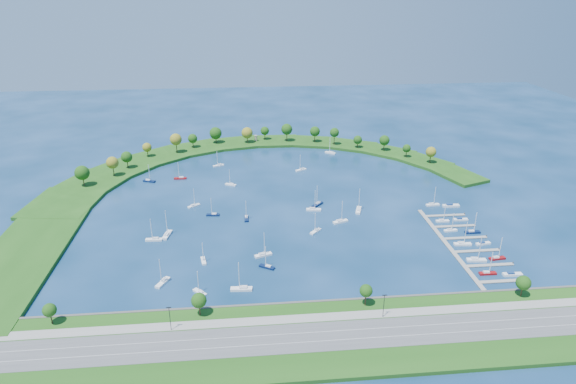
{
  "coord_description": "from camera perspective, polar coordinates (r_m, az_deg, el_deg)",
  "views": [
    {
      "loc": [
        -21.23,
        -266.45,
        120.1
      ],
      "look_at": [
        5.0,
        5.0,
        4.0
      ],
      "focal_mm": 30.82,
      "sensor_mm": 36.0,
      "label": 1
    }
  ],
  "objects": [
    {
      "name": "moored_boat_20",
      "position": [
        341.63,
        1.51,
        2.63
      ],
      "size": [
        8.05,
        5.68,
        11.66
      ],
      "rotation": [
        0.0,
        0.0,
        3.63
      ],
      "color": "white",
      "rests_on": "ground"
    },
    {
      "name": "docked_boat_6",
      "position": [
        272.42,
        18.25,
        -4.16
      ],
      "size": [
        7.21,
        2.63,
        10.37
      ],
      "rotation": [
        0.0,
        0.0,
        0.09
      ],
      "color": "white",
      "rests_on": "ground"
    },
    {
      "name": "dock_system",
      "position": [
        260.57,
        19.44,
        -5.74
      ],
      "size": [
        24.28,
        82.0,
        1.6
      ],
      "color": "gray",
      "rests_on": "ground"
    },
    {
      "name": "moored_boat_21",
      "position": [
        213.86,
        -10.14,
        -11.24
      ],
      "size": [
        6.32,
        6.54,
        10.45
      ],
      "rotation": [
        0.0,
        0.0,
        2.33
      ],
      "color": "white",
      "rests_on": "ground"
    },
    {
      "name": "harbor_tower",
      "position": [
        400.56,
        -3.73,
        6.22
      ],
      "size": [
        2.6,
        2.6,
        4.73
      ],
      "color": "gray",
      "rests_on": "breakwater"
    },
    {
      "name": "ground",
      "position": [
        293.04,
        -0.88,
        -1.14
      ],
      "size": [
        700.0,
        700.0,
        0.0
      ],
      "primitive_type": "plane",
      "color": "#072742",
      "rests_on": "ground"
    },
    {
      "name": "moored_boat_1",
      "position": [
        258.78,
        -15.2,
        -5.25
      ],
      "size": [
        8.39,
        2.74,
        12.17
      ],
      "rotation": [
        0.0,
        0.0,
        3.09
      ],
      "color": "white",
      "rests_on": "ground"
    },
    {
      "name": "south_shoreline",
      "position": [
        187.75,
        2.34,
        -16.34
      ],
      "size": [
        420.0,
        43.1,
        11.6
      ],
      "color": "#1D4913",
      "rests_on": "ground"
    },
    {
      "name": "moored_boat_10",
      "position": [
        282.1,
        2.96,
        -1.96
      ],
      "size": [
        8.68,
        3.45,
        12.41
      ],
      "rotation": [
        0.0,
        0.0,
        6.15
      ],
      "color": "white",
      "rests_on": "ground"
    },
    {
      "name": "moored_boat_12",
      "position": [
        272.5,
        -4.82,
        -2.97
      ],
      "size": [
        2.2,
        7.7,
        11.3
      ],
      "rotation": [
        0.0,
        0.0,
        4.71
      ],
      "color": "#09183C",
      "rests_on": "ground"
    },
    {
      "name": "docked_boat_5",
      "position": [
        264.86,
        21.58,
        -5.54
      ],
      "size": [
        7.79,
        3.27,
        1.54
      ],
      "rotation": [
        0.0,
        0.0,
        0.16
      ],
      "color": "white",
      "rests_on": "ground"
    },
    {
      "name": "docked_boat_7",
      "position": [
        274.24,
        20.51,
        -4.29
      ],
      "size": [
        8.0,
        2.24,
        11.76
      ],
      "rotation": [
        0.0,
        0.0,
        0.0
      ],
      "color": "#09183C",
      "rests_on": "ground"
    },
    {
      "name": "moored_boat_13",
      "position": [
        334.32,
        -12.31,
        1.62
      ],
      "size": [
        8.19,
        2.43,
        11.98
      ],
      "rotation": [
        0.0,
        0.0,
        3.12
      ],
      "color": "maroon",
      "rests_on": "ground"
    },
    {
      "name": "moored_boat_11",
      "position": [
        235.47,
        -9.74,
        -7.73
      ],
      "size": [
        3.18,
        7.27,
        10.34
      ],
      "rotation": [
        0.0,
        0.0,
        4.89
      ],
      "color": "white",
      "rests_on": "ground"
    },
    {
      "name": "moored_boat_18",
      "position": [
        291.57,
        -10.81,
        -1.51
      ],
      "size": [
        7.21,
        6.25,
        11.02
      ],
      "rotation": [
        0.0,
        0.0,
        0.66
      ],
      "color": "white",
      "rests_on": "ground"
    },
    {
      "name": "moored_boat_0",
      "position": [
        377.79,
        4.92,
        4.58
      ],
      "size": [
        8.2,
        6.91,
        12.41
      ],
      "rotation": [
        0.0,
        0.0,
        2.51
      ],
      "color": "white",
      "rests_on": "ground"
    },
    {
      "name": "moored_boat_2",
      "position": [
        283.63,
        8.14,
        -2.03
      ],
      "size": [
        5.34,
        9.6,
        13.61
      ],
      "rotation": [
        0.0,
        0.0,
        1.25
      ],
      "color": "white",
      "rests_on": "ground"
    },
    {
      "name": "moored_boat_16",
      "position": [
        213.45,
        -5.38,
        -10.99
      ],
      "size": [
        9.33,
        3.17,
        13.49
      ],
      "rotation": [
        0.0,
        0.0,
        3.08
      ],
      "color": "white",
      "rests_on": "ground"
    },
    {
      "name": "moored_boat_3",
      "position": [
        261.55,
        -13.78,
        -4.76
      ],
      "size": [
        4.45,
        9.84,
        13.97
      ],
      "rotation": [
        0.0,
        0.0,
        1.38
      ],
      "color": "white",
      "rests_on": "ground"
    },
    {
      "name": "docked_boat_1",
      "position": [
        243.52,
        24.45,
        -8.63
      ],
      "size": [
        8.65,
        2.78,
        1.74
      ],
      "rotation": [
        0.0,
        0.0,
        -0.05
      ],
      "color": "white",
      "rests_on": "ground"
    },
    {
      "name": "moored_boat_17",
      "position": [
        318.47,
        -6.61,
        0.91
      ],
      "size": [
        7.52,
        5.23,
        10.87
      ],
      "rotation": [
        0.0,
        0.0,
        2.67
      ],
      "color": "white",
      "rests_on": "ground"
    },
    {
      "name": "moored_boat_15",
      "position": [
        223.37,
        -14.24,
        -9.99
      ],
      "size": [
        5.93,
        8.72,
        12.56
      ],
      "rotation": [
        0.0,
        0.0,
        4.25
      ],
      "color": "white",
      "rests_on": "ground"
    },
    {
      "name": "breakwater",
      "position": [
        337.86,
        -9.43,
        2.09
      ],
      "size": [
        286.74,
        247.64,
        2.0
      ],
      "color": "#1D4913",
      "rests_on": "ground"
    },
    {
      "name": "docked_boat_10",
      "position": [
        299.88,
        16.34,
        -1.35
      ],
      "size": [
        8.13,
        2.93,
        11.7
      ],
      "rotation": [
        0.0,
        0.0,
        0.09
      ],
      "color": "white",
      "rests_on": "ground"
    },
    {
      "name": "docked_boat_9",
      "position": [
        286.34,
        19.26,
        -3.0
      ],
      "size": [
        8.03,
        2.47,
        1.62
      ],
      "rotation": [
        0.0,
        0.0,
        -0.03
      ],
      "color": "white",
      "rests_on": "ground"
    },
    {
      "name": "moored_boat_5",
      "position": [
        288.5,
        3.43,
        -1.38
      ],
      "size": [
        7.66,
        7.99,
        12.72
      ],
      "rotation": [
        0.0,
        0.0,
        3.96
      ],
      "color": "#09183C",
      "rests_on": "ground"
    },
    {
      "name": "docked_boat_3",
      "position": [
        253.76,
        22.98,
        -6.98
      ],
      "size": [
        8.0,
        2.95,
        11.5
      ],
      "rotation": [
        0.0,
        0.0,
        0.1
      ],
      "color": "maroon",
      "rests_on": "ground"
    },
    {
      "name": "docked_boat_11",
      "position": [
        301.65,
        18.26,
        -1.49
      ],
      "size": [
        9.72,
        2.85,
        1.97
      ],
      "rotation": [
        0.0,
        0.0,
        -0.02
      ],
      "color": "white",
      "rests_on": "ground"
    },
    {
      "name": "moored_boat_14",
      "position": [
        353.26,
        -8.01,
        3.11
      ],
      "size": [
        7.92,
        4.98,
        11.31
      ],
      "rotation": [
        0.0,
        0.0,
        3.54
      ],
      "color": "white",
      "rests_on": "ground"
    },
    {
      "name": "docked_boat_0",
      "position": [
        240.01,
        22.04,
        -8.61
      ],
      "size": [
        7.72,
        2.23,
        11.31
      ],
      "rotation": [
        0.0,
        0.0,
        -0.01
      ],
      "color": "maroon",
      "rests_on": "ground"
    },
    {
      "name": "docked_boat_8",
      "position": [
        281.5,
        17.39,
        -3.13
      ],
      "size": [
        7.29,
        2.2,
        10.65
      ],
      "rotation": [
        0.0,
        0.0,
        -0.02
      ],
      "color": "white",
      "rests_on": "ground"
    },
    {
      "name": "breakwater_trees",
      "position": [
        371.12,
        -5.21,
        5.78
      ],
      "size": [
        240.09,
        96.51,
        14.81
      ],
      "color": "#382314",
      "rests_on": "breakwater"
    },
    {
      "name": "moored_boat_6",
      "position": [
        258.29,
        3.22,
        -4.47
      ],
      "size": [
        6.84,
        6.9,
        11.15
      ],
      "rotation": [
        0.0,
        0.0,
        3.93
      ],
      "color": "white",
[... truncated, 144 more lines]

